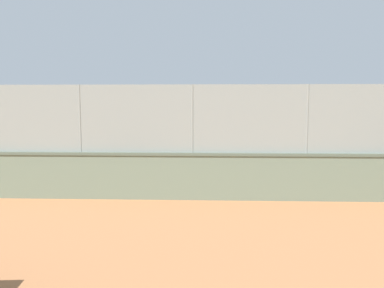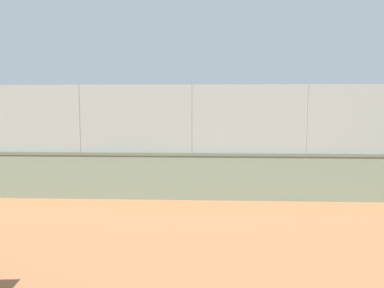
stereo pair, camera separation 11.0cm
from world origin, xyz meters
TOP-DOWN VIEW (x-y plane):
  - ground_plane at (0.00, 0.00)m, footprint 260.00×260.00m
  - perimeter_wall at (1.36, 9.35)m, footprint 29.29×0.56m
  - fence_panel_on_wall at (1.36, 9.35)m, footprint 28.77×0.31m
  - player_baseline_waiting at (4.90, 6.34)m, footprint 0.78×1.26m
  - player_foreground_swinging at (-4.56, -1.15)m, footprint 1.05×0.78m
  - player_near_wall_returning at (-2.53, 1.57)m, footprint 1.04×0.86m
  - sports_ball at (4.20, 8.30)m, footprint 0.14×0.14m
  - spare_ball_by_wall at (3.32, 8.09)m, footprint 0.19×0.19m
  - courtside_bench at (-5.43, 7.48)m, footprint 1.60×0.39m

SIDE VIEW (x-z plane):
  - ground_plane at x=0.00m, z-range 0.00..0.00m
  - sports_ball at x=4.20m, z-range 0.00..0.14m
  - spare_ball_by_wall at x=3.32m, z-range 0.00..0.19m
  - courtside_bench at x=-5.43m, z-range 0.03..0.90m
  - perimeter_wall at x=1.36m, z-range 0.01..1.36m
  - player_near_wall_returning at x=-2.53m, z-range 0.12..1.58m
  - player_foreground_swinging at x=-4.56m, z-range 0.15..1.81m
  - player_baseline_waiting at x=4.90m, z-range 0.16..1.84m
  - fence_panel_on_wall at x=1.36m, z-range 1.35..3.26m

